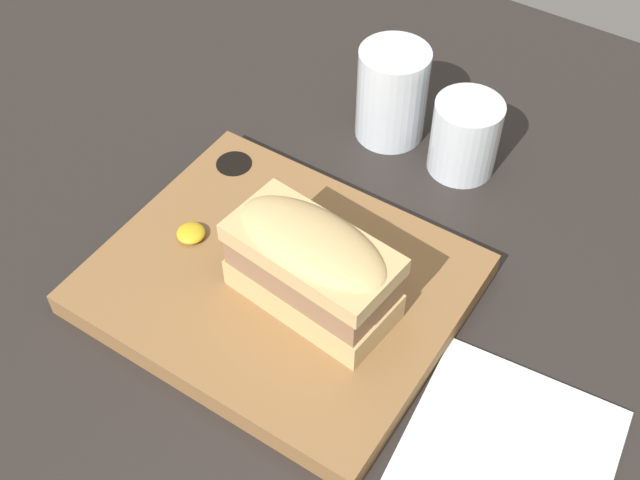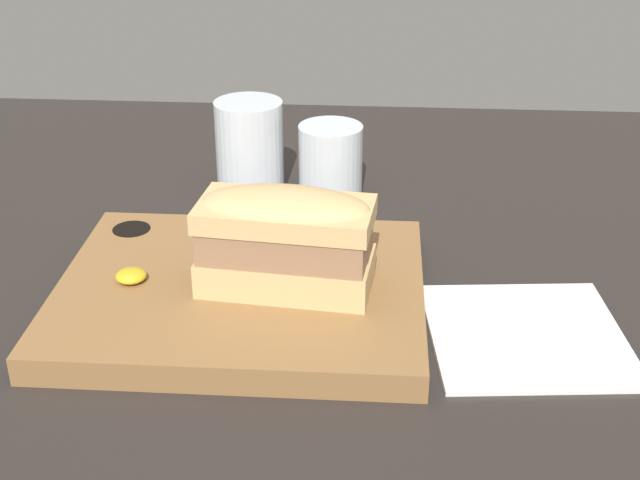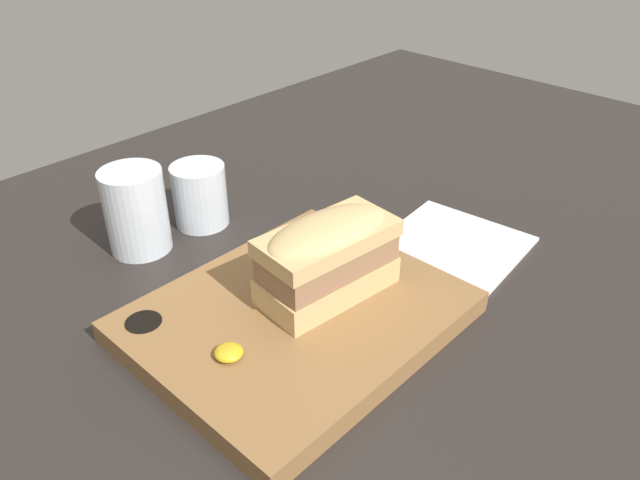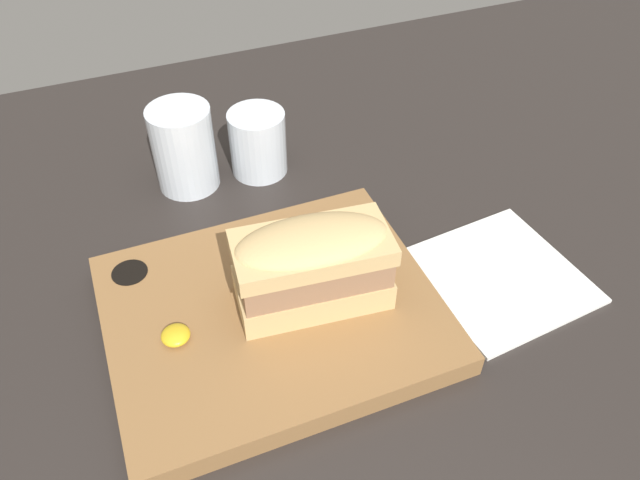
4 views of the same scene
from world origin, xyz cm
name	(u,v)px [view 2 (image 2 of 4)]	position (x,y,z in cm)	size (l,w,h in cm)	color
dining_table	(337,340)	(0.00, 0.00, 1.00)	(158.62, 113.00, 2.00)	#282321
serving_board	(241,293)	(-8.19, 3.25, 3.17)	(29.99, 24.83, 2.39)	olive
sandwich	(286,236)	(-4.26, 2.64, 8.88)	(14.41, 8.17, 8.44)	tan
mustard_dollop	(131,276)	(-17.09, 2.55, 4.85)	(2.56, 2.56, 1.02)	gold
water_glass	(250,154)	(-10.59, 26.71, 6.34)	(7.12, 7.12, 10.00)	silver
wine_glass	(330,165)	(-2.06, 26.14, 5.50)	(6.68, 6.68, 7.81)	silver
napkin	(527,337)	(14.96, -0.34, 2.20)	(16.44, 16.59, 0.40)	white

